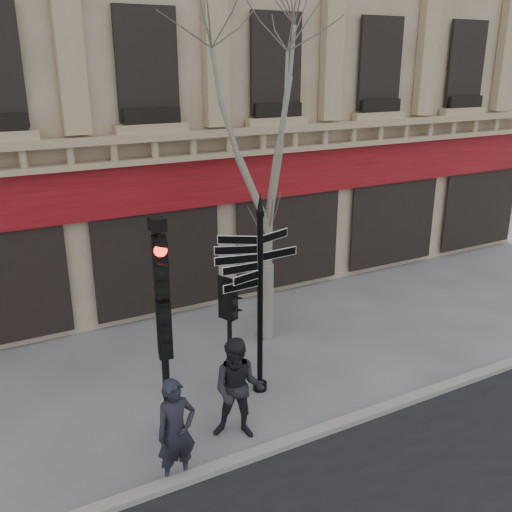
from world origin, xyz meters
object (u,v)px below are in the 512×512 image
(traffic_signal_secondary, at_px, (229,310))
(plane_tree, at_px, (268,122))
(pedestrian_a, at_px, (176,432))
(fingerpost, at_px, (260,262))
(traffic_signal_main, at_px, (162,305))
(pedestrian_b, at_px, (238,389))

(traffic_signal_secondary, relative_size, plane_tree, 0.30)
(pedestrian_a, bearing_deg, traffic_signal_secondary, 44.59)
(fingerpost, bearing_deg, traffic_signal_secondary, 118.00)
(fingerpost, height_order, traffic_signal_main, fingerpost)
(pedestrian_b, bearing_deg, traffic_signal_secondary, 100.99)
(plane_tree, height_order, pedestrian_a, plane_tree)
(pedestrian_a, distance_m, pedestrian_b, 1.53)
(traffic_signal_secondary, height_order, pedestrian_a, traffic_signal_secondary)
(traffic_signal_secondary, bearing_deg, plane_tree, 13.04)
(pedestrian_b, bearing_deg, traffic_signal_main, -175.42)
(fingerpost, xyz_separation_m, traffic_signal_secondary, (-0.31, 0.79, -1.28))
(fingerpost, distance_m, pedestrian_a, 3.63)
(pedestrian_b, bearing_deg, pedestrian_a, -124.57)
(traffic_signal_main, relative_size, pedestrian_a, 2.24)
(traffic_signal_main, relative_size, pedestrian_b, 2.13)
(pedestrian_a, bearing_deg, fingerpost, 30.47)
(fingerpost, xyz_separation_m, traffic_signal_main, (-2.23, -0.57, -0.22))
(fingerpost, bearing_deg, plane_tree, 63.89)
(traffic_signal_main, distance_m, pedestrian_a, 2.11)
(traffic_signal_main, height_order, plane_tree, plane_tree)
(traffic_signal_main, distance_m, traffic_signal_secondary, 2.59)
(fingerpost, height_order, pedestrian_a, fingerpost)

